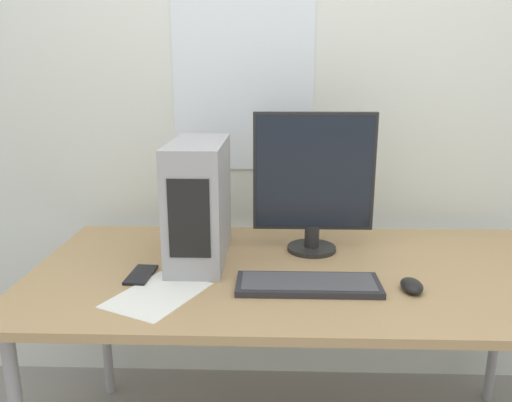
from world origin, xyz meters
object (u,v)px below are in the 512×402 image
at_px(monitor_main, 314,181).
at_px(keyboard, 308,284).
at_px(cell_phone, 141,275).
at_px(pc_tower, 199,201).
at_px(mouse, 412,286).

xyz_separation_m(monitor_main, keyboard, (-0.04, -0.33, -0.26)).
height_order(monitor_main, cell_phone, monitor_main).
relative_size(pc_tower, mouse, 4.25).
height_order(pc_tower, cell_phone, pc_tower).
distance_m(pc_tower, keyboard, 0.49).
xyz_separation_m(pc_tower, keyboard, (0.37, -0.25, -0.20)).
bearing_deg(keyboard, monitor_main, 83.76).
distance_m(keyboard, cell_phone, 0.54).
height_order(keyboard, cell_phone, keyboard).
bearing_deg(pc_tower, mouse, -20.99).
relative_size(pc_tower, monitor_main, 0.87).
relative_size(keyboard, mouse, 4.26).
xyz_separation_m(monitor_main, mouse, (0.28, -0.34, -0.25)).
xyz_separation_m(monitor_main, cell_phone, (-0.58, -0.26, -0.26)).
distance_m(pc_tower, monitor_main, 0.42).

